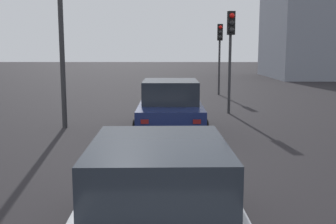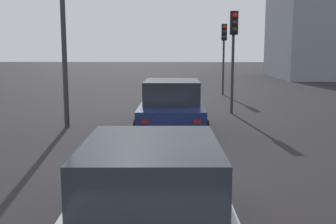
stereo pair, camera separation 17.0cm
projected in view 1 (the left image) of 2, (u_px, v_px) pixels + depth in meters
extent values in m
cube|color=#141E4C|center=(170.00, 113.00, 12.44)|extent=(4.57, 1.86, 0.71)
cube|color=#1E232B|center=(170.00, 91.00, 12.11)|extent=(2.06, 1.63, 0.66)
cylinder|color=black|center=(197.00, 115.00, 13.88)|extent=(0.64, 0.22, 0.64)
cylinder|color=black|center=(144.00, 115.00, 13.88)|extent=(0.64, 0.22, 0.64)
cylinder|color=black|center=(204.00, 131.00, 11.08)|extent=(0.64, 0.22, 0.64)
cylinder|color=black|center=(137.00, 131.00, 11.08)|extent=(0.64, 0.22, 0.64)
cube|color=maroon|center=(197.00, 122.00, 10.15)|extent=(0.03, 0.20, 0.11)
cube|color=maroon|center=(145.00, 122.00, 10.15)|extent=(0.03, 0.20, 0.11)
cube|color=#A8AAB2|center=(159.00, 209.00, 5.00)|extent=(4.53, 1.90, 0.63)
cube|color=#1E232B|center=(159.00, 167.00, 4.69)|extent=(2.06, 1.62, 0.59)
cylinder|color=black|center=(215.00, 190.00, 6.43)|extent=(0.65, 0.24, 0.64)
cylinder|color=black|center=(103.00, 191.00, 6.40)|extent=(0.65, 0.24, 0.64)
cylinder|color=#2D2D30|center=(230.00, 75.00, 16.01)|extent=(0.11, 0.11, 3.10)
cube|color=black|center=(231.00, 23.00, 15.65)|extent=(0.23, 0.30, 0.90)
sphere|color=red|center=(232.00, 16.00, 15.50)|extent=(0.20, 0.20, 0.20)
sphere|color=black|center=(232.00, 23.00, 15.54)|extent=(0.20, 0.20, 0.20)
sphere|color=black|center=(232.00, 30.00, 15.58)|extent=(0.20, 0.20, 0.20)
cylinder|color=#2D2D30|center=(219.00, 68.00, 22.70)|extent=(0.11, 0.11, 3.03)
cube|color=black|center=(220.00, 32.00, 22.34)|extent=(0.21, 0.29, 0.90)
sphere|color=red|center=(220.00, 27.00, 22.19)|extent=(0.20, 0.20, 0.20)
sphere|color=black|center=(220.00, 32.00, 22.23)|extent=(0.20, 0.20, 0.20)
sphere|color=black|center=(220.00, 37.00, 22.27)|extent=(0.20, 0.20, 0.20)
cylinder|color=#2D2D30|center=(60.00, 7.00, 12.69)|extent=(0.16, 0.16, 7.73)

